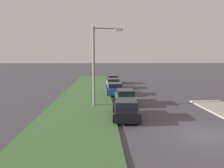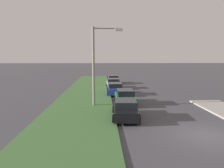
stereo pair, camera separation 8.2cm
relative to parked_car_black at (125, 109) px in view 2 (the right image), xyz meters
name	(u,v)px [view 2 (the right image)]	position (x,y,z in m)	size (l,w,h in m)	color
ground	(207,136)	(-3.98, -4.54, -0.72)	(300.00, 300.00, 0.00)	#423F44
grass_median	(83,102)	(6.02, 3.79, -0.66)	(60.00, 6.00, 0.12)	#3D6633
parked_car_black	(125,109)	(0.00, 0.00, 0.00)	(4.39, 2.19, 1.47)	black
parked_car_green	(125,97)	(5.21, -0.51, 0.00)	(4.32, 2.06, 1.47)	#1E6B38
parked_car_blue	(115,89)	(10.87, 0.17, 0.00)	(4.33, 2.07, 1.47)	#23389E
parked_car_silver	(113,83)	(16.41, 0.18, 0.00)	(4.33, 2.07, 1.47)	#B2B5BA
parked_car_orange	(114,79)	(22.34, -0.19, 0.00)	(4.35, 2.12, 1.47)	orange
streetlight	(97,60)	(4.36, 2.24, 3.67)	(0.51, 2.88, 7.50)	gray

